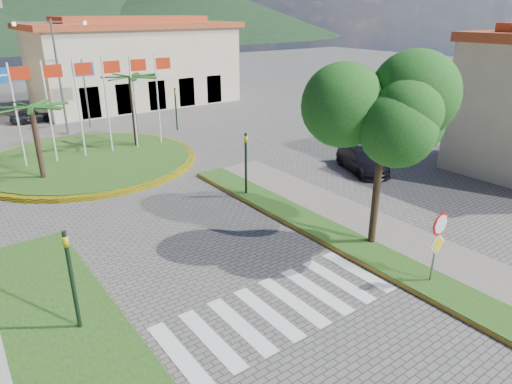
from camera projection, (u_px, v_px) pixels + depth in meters
sidewalk_right at (448, 272)px, 15.82m from camera, size 4.00×28.00×0.15m
verge_right at (428, 283)px, 15.15m from camera, size 1.60×28.00×0.18m
median_left at (36, 358)px, 11.88m from camera, size 5.00×14.00×0.18m
crosswalk at (278, 308)px, 14.02m from camera, size 8.00×3.00×0.01m
roundabout_island at (89, 160)px, 27.38m from camera, size 12.70×12.70×6.00m
stop_sign at (438, 237)px, 14.55m from camera, size 0.80×0.11×2.65m
deciduous_tree at (385, 114)px, 15.89m from camera, size 3.60×3.60×6.80m
traffic_light_left at (71, 273)px, 12.28m from camera, size 0.15×0.18×3.20m
traffic_light_right at (246, 159)px, 21.76m from camera, size 0.15×0.18×3.20m
traffic_light_far at (176, 105)px, 34.13m from camera, size 0.18×0.15×3.20m
direction_sign_west at (12, 88)px, 31.71m from camera, size 1.60×0.14×5.20m
direction_sign_east at (84, 81)px, 34.48m from camera, size 1.60×0.14×5.20m
street_lamp_centre at (58, 72)px, 32.30m from camera, size 4.80×0.16×8.00m
building_right at (135, 62)px, 43.46m from camera, size 19.08×9.54×8.05m
hill_far_east at (190, 9)px, 147.14m from camera, size 120.00×120.00×18.00m
car_dark_a at (31, 116)px, 37.03m from camera, size 3.23×1.37×1.09m
car_dark_b at (120, 106)px, 40.29m from camera, size 4.14×1.66×1.34m
car_side_right at (362, 161)px, 25.81m from camera, size 3.16×4.58×1.23m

